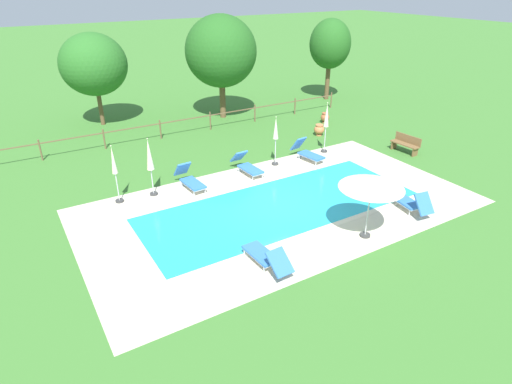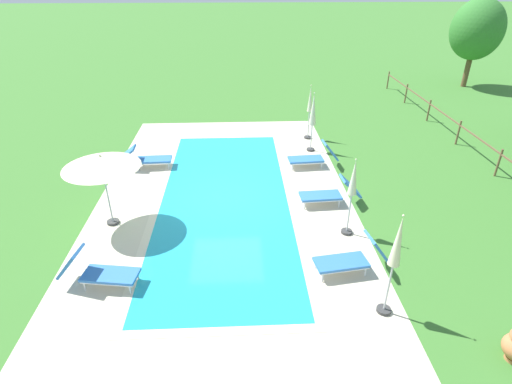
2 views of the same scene
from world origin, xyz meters
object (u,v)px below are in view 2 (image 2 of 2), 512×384
at_px(sun_lounger_north_mid, 99,271).
at_px(patio_umbrella_closed_row_east, 353,185).
at_px(sun_lounger_north_near_steps, 329,193).
at_px(patio_umbrella_closed_row_west, 310,105).
at_px(sun_lounger_north_end, 146,158).
at_px(patio_umbrella_closed_row_centre, 396,250).
at_px(sun_lounger_north_far, 351,258).
at_px(patio_umbrella_closed_row_mid_west, 313,113).
at_px(tree_west_mid, 477,30).
at_px(sun_lounger_south_near_corner, 313,157).
at_px(patio_umbrella_open_foreground, 101,162).

relative_size(sun_lounger_north_mid, patio_umbrella_closed_row_east, 0.82).
distance_m(sun_lounger_north_near_steps, patio_umbrella_closed_row_west, 5.78).
xyz_separation_m(sun_lounger_north_end, patio_umbrella_closed_row_west, (-2.66, 6.57, 1.12)).
distance_m(sun_lounger_north_mid, patio_umbrella_closed_row_centre, 6.74).
distance_m(sun_lounger_north_mid, patio_umbrella_closed_row_east, 6.77).
bearing_deg(patio_umbrella_closed_row_west, patio_umbrella_closed_row_east, -0.32).
xyz_separation_m(sun_lounger_north_mid, sun_lounger_north_far, (-0.20, 6.09, 0.00)).
relative_size(sun_lounger_north_mid, patio_umbrella_closed_row_mid_west, 0.79).
bearing_deg(sun_lounger_north_near_steps, patio_umbrella_closed_row_east, 6.89).
height_order(patio_umbrella_closed_row_west, patio_umbrella_closed_row_east, patio_umbrella_closed_row_west).
height_order(sun_lounger_north_far, sun_lounger_north_end, sun_lounger_north_far).
bearing_deg(patio_umbrella_closed_row_mid_west, tree_west_mid, 130.44).
xyz_separation_m(sun_lounger_north_near_steps, sun_lounger_south_near_corner, (-2.78, -0.05, 0.01)).
distance_m(patio_umbrella_closed_row_mid_west, tree_west_mid, 15.01).
xyz_separation_m(sun_lounger_north_mid, patio_umbrella_closed_row_east, (-1.84, 6.41, 1.16)).
xyz_separation_m(sun_lounger_south_near_corner, tree_west_mid, (-11.20, 11.53, 2.98)).
relative_size(sun_lounger_north_near_steps, sun_lounger_north_far, 1.03).
bearing_deg(patio_umbrella_closed_row_west, sun_lounger_north_near_steps, -2.42).
xyz_separation_m(sun_lounger_north_far, sun_lounger_north_end, (-6.30, -6.21, -0.02)).
height_order(sun_lounger_north_mid, patio_umbrella_open_foreground, patio_umbrella_open_foreground).
relative_size(sun_lounger_north_mid, patio_umbrella_open_foreground, 0.86).
relative_size(patio_umbrella_closed_row_west, patio_umbrella_closed_row_mid_west, 0.98).
bearing_deg(patio_umbrella_closed_row_east, patio_umbrella_closed_row_centre, 1.71).
bearing_deg(sun_lounger_north_far, patio_umbrella_closed_row_west, 177.70).
height_order(sun_lounger_north_end, patio_umbrella_closed_row_west, patio_umbrella_closed_row_west).
bearing_deg(patio_umbrella_open_foreground, patio_umbrella_closed_row_west, 133.36).
bearing_deg(patio_umbrella_closed_row_centre, sun_lounger_south_near_corner, -177.41).
relative_size(patio_umbrella_open_foreground, patio_umbrella_closed_row_centre, 0.88).
bearing_deg(sun_lounger_north_mid, sun_lounger_north_end, -178.99).
xyz_separation_m(sun_lounger_south_near_corner, patio_umbrella_closed_row_east, (4.43, 0.25, 1.16)).
bearing_deg(sun_lounger_north_near_steps, sun_lounger_north_far, -2.10).
xyz_separation_m(patio_umbrella_closed_row_west, patio_umbrella_closed_row_centre, (10.35, 0.05, 0.20)).
distance_m(sun_lounger_north_mid, tree_west_mid, 25.04).
distance_m(sun_lounger_north_near_steps, patio_umbrella_closed_row_east, 2.03).
distance_m(sun_lounger_north_mid, patio_umbrella_closed_row_mid_west, 10.13).
bearing_deg(tree_west_mid, sun_lounger_north_near_steps, -39.40).
distance_m(sun_lounger_north_near_steps, tree_west_mid, 18.34).
xyz_separation_m(sun_lounger_north_mid, tree_west_mid, (-17.47, 17.69, 2.98)).
bearing_deg(sun_lounger_north_end, sun_lounger_north_near_steps, 64.58).
bearing_deg(patio_umbrella_closed_row_centre, patio_umbrella_closed_row_east, -178.29).
xyz_separation_m(sun_lounger_north_far, patio_umbrella_closed_row_mid_west, (-7.60, 0.26, 1.21)).
bearing_deg(patio_umbrella_closed_row_mid_west, patio_umbrella_open_foreground, -52.85).
height_order(sun_lounger_north_near_steps, patio_umbrella_closed_row_west, patio_umbrella_closed_row_west).
distance_m(sun_lounger_south_near_corner, patio_umbrella_closed_row_centre, 7.58).
bearing_deg(patio_umbrella_closed_row_mid_west, patio_umbrella_closed_row_west, 175.67).
bearing_deg(patio_umbrella_open_foreground, sun_lounger_north_mid, 8.80).
distance_m(sun_lounger_north_far, patio_umbrella_closed_row_west, 9.03).
relative_size(patio_umbrella_open_foreground, patio_umbrella_closed_row_west, 0.94).
bearing_deg(patio_umbrella_open_foreground, sun_lounger_south_near_corner, 118.68).
height_order(sun_lounger_south_near_corner, patio_umbrella_open_foreground, patio_umbrella_open_foreground).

